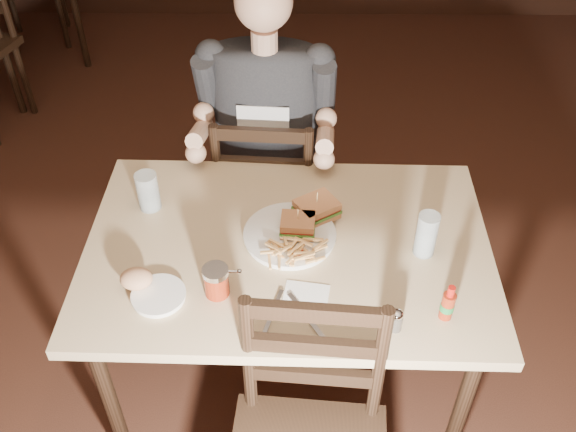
{
  "coord_description": "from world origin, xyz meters",
  "views": [
    {
      "loc": [
        -0.08,
        -1.33,
        2.22
      ],
      "look_at": [
        -0.1,
        0.18,
        0.85
      ],
      "focal_mm": 40.0,
      "sensor_mm": 36.0,
      "label": 1
    }
  ],
  "objects_px": {
    "glass_right": "(426,234)",
    "hot_sauce": "(448,302)",
    "dinner_plate": "(290,236)",
    "side_plate": "(159,296)",
    "diner": "(265,101)",
    "glass_left": "(148,191)",
    "chair_far": "(269,192)",
    "main_table": "(288,261)",
    "syrup_dispenser": "(216,281)"
  },
  "relations": [
    {
      "from": "chair_far",
      "to": "diner",
      "type": "bearing_deg",
      "value": 90.0
    },
    {
      "from": "dinner_plate",
      "to": "glass_right",
      "type": "relative_size",
      "value": 1.91
    },
    {
      "from": "diner",
      "to": "side_plate",
      "type": "bearing_deg",
      "value": -105.65
    },
    {
      "from": "dinner_plate",
      "to": "hot_sauce",
      "type": "height_order",
      "value": "hot_sauce"
    },
    {
      "from": "main_table",
      "to": "hot_sauce",
      "type": "bearing_deg",
      "value": -32.22
    },
    {
      "from": "dinner_plate",
      "to": "side_plate",
      "type": "bearing_deg",
      "value": -146.16
    },
    {
      "from": "glass_right",
      "to": "syrup_dispenser",
      "type": "distance_m",
      "value": 0.66
    },
    {
      "from": "glass_left",
      "to": "syrup_dispenser",
      "type": "distance_m",
      "value": 0.47
    },
    {
      "from": "hot_sauce",
      "to": "main_table",
      "type": "bearing_deg",
      "value": 147.78
    },
    {
      "from": "main_table",
      "to": "diner",
      "type": "xyz_separation_m",
      "value": [
        -0.09,
        0.58,
        0.24
      ]
    },
    {
      "from": "diner",
      "to": "glass_right",
      "type": "bearing_deg",
      "value": -45.75
    },
    {
      "from": "diner",
      "to": "hot_sauce",
      "type": "distance_m",
      "value": 1.03
    },
    {
      "from": "glass_right",
      "to": "hot_sauce",
      "type": "xyz_separation_m",
      "value": [
        0.02,
        -0.26,
        -0.01
      ]
    },
    {
      "from": "main_table",
      "to": "dinner_plate",
      "type": "relative_size",
      "value": 4.5
    },
    {
      "from": "dinner_plate",
      "to": "glass_right",
      "type": "bearing_deg",
      "value": -7.92
    },
    {
      "from": "chair_far",
      "to": "diner",
      "type": "xyz_separation_m",
      "value": [
        -0.0,
        -0.05,
        0.48
      ]
    },
    {
      "from": "chair_far",
      "to": "dinner_plate",
      "type": "height_order",
      "value": "chair_far"
    },
    {
      "from": "glass_left",
      "to": "hot_sauce",
      "type": "height_order",
      "value": "glass_left"
    },
    {
      "from": "glass_right",
      "to": "chair_far",
      "type": "bearing_deg",
      "value": 128.12
    },
    {
      "from": "glass_left",
      "to": "side_plate",
      "type": "height_order",
      "value": "glass_left"
    },
    {
      "from": "hot_sauce",
      "to": "side_plate",
      "type": "bearing_deg",
      "value": 175.8
    },
    {
      "from": "glass_left",
      "to": "glass_right",
      "type": "distance_m",
      "value": 0.92
    },
    {
      "from": "main_table",
      "to": "diner",
      "type": "height_order",
      "value": "diner"
    },
    {
      "from": "hot_sauce",
      "to": "diner",
      "type": "bearing_deg",
      "value": 122.05
    },
    {
      "from": "side_plate",
      "to": "dinner_plate",
      "type": "bearing_deg",
      "value": 33.84
    },
    {
      "from": "diner",
      "to": "glass_left",
      "type": "distance_m",
      "value": 0.56
    },
    {
      "from": "chair_far",
      "to": "glass_right",
      "type": "bearing_deg",
      "value": 131.96
    },
    {
      "from": "chair_far",
      "to": "syrup_dispenser",
      "type": "distance_m",
      "value": 0.92
    },
    {
      "from": "dinner_plate",
      "to": "hot_sauce",
      "type": "xyz_separation_m",
      "value": [
        0.45,
        -0.32,
        0.05
      ]
    },
    {
      "from": "glass_right",
      "to": "side_plate",
      "type": "bearing_deg",
      "value": -166.18
    },
    {
      "from": "main_table",
      "to": "syrup_dispenser",
      "type": "distance_m",
      "value": 0.32
    },
    {
      "from": "dinner_plate",
      "to": "side_plate",
      "type": "distance_m",
      "value": 0.46
    },
    {
      "from": "glass_right",
      "to": "hot_sauce",
      "type": "height_order",
      "value": "glass_right"
    },
    {
      "from": "diner",
      "to": "glass_left",
      "type": "height_order",
      "value": "diner"
    },
    {
      "from": "dinner_plate",
      "to": "side_plate",
      "type": "relative_size",
      "value": 1.86
    },
    {
      "from": "glass_right",
      "to": "side_plate",
      "type": "height_order",
      "value": "glass_right"
    },
    {
      "from": "diner",
      "to": "side_plate",
      "type": "relative_size",
      "value": 5.93
    },
    {
      "from": "chair_far",
      "to": "syrup_dispenser",
      "type": "relative_size",
      "value": 9.09
    },
    {
      "from": "chair_far",
      "to": "hot_sauce",
      "type": "distance_m",
      "value": 1.13
    },
    {
      "from": "chair_far",
      "to": "side_plate",
      "type": "xyz_separation_m",
      "value": [
        -0.29,
        -0.86,
        0.32
      ]
    },
    {
      "from": "syrup_dispenser",
      "to": "side_plate",
      "type": "distance_m",
      "value": 0.18
    },
    {
      "from": "main_table",
      "to": "syrup_dispenser",
      "type": "relative_size",
      "value": 12.99
    },
    {
      "from": "dinner_plate",
      "to": "main_table",
      "type": "bearing_deg",
      "value": -100.25
    },
    {
      "from": "glass_left",
      "to": "side_plate",
      "type": "distance_m",
      "value": 0.42
    },
    {
      "from": "hot_sauce",
      "to": "side_plate",
      "type": "distance_m",
      "value": 0.83
    },
    {
      "from": "dinner_plate",
      "to": "side_plate",
      "type": "xyz_separation_m",
      "value": [
        -0.38,
        -0.26,
        -0.0
      ]
    },
    {
      "from": "glass_left",
      "to": "hot_sauce",
      "type": "relative_size",
      "value": 1.1
    },
    {
      "from": "side_plate",
      "to": "diner",
      "type": "bearing_deg",
      "value": 70.52
    },
    {
      "from": "diner",
      "to": "glass_right",
      "type": "distance_m",
      "value": 0.81
    },
    {
      "from": "glass_right",
      "to": "syrup_dispenser",
      "type": "bearing_deg",
      "value": -164.42
    }
  ]
}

